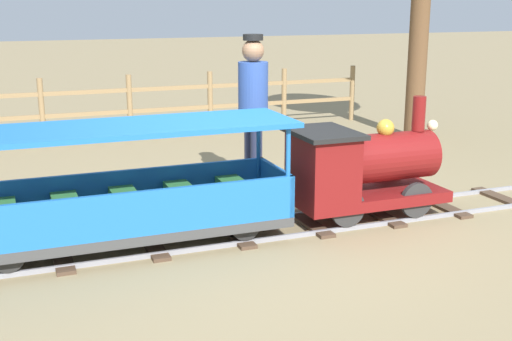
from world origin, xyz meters
name	(u,v)px	position (x,y,z in m)	size (l,w,h in m)	color
ground_plane	(252,233)	(0.00, 0.00, 0.00)	(60.00, 60.00, 0.00)	#8C7A56
track	(234,233)	(0.00, -0.16, 0.02)	(0.75, 6.40, 0.04)	gray
locomotive	(360,168)	(0.00, 1.04, 0.48)	(0.71, 1.45, 1.06)	maroon
passenger_car	(126,199)	(0.00, -1.06, 0.42)	(0.81, 2.70, 0.97)	#3F3F3F
conductor_person	(253,101)	(-1.14, 0.45, 0.96)	(0.30, 0.30, 1.62)	#282D47
fence_section	(130,103)	(-4.60, -0.16, 0.48)	(0.08, 7.48, 0.90)	#93754C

